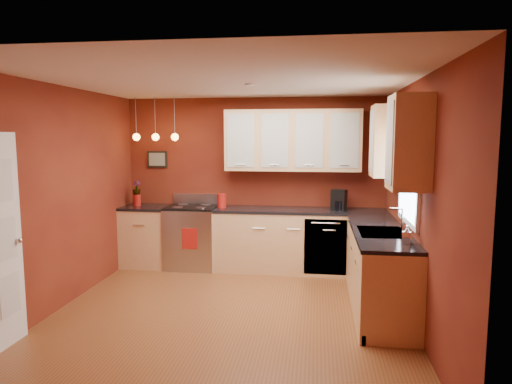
# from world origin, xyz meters

# --- Properties ---
(floor) EXTENTS (4.20, 4.20, 0.00)m
(floor) POSITION_xyz_m (0.00, 0.00, 0.00)
(floor) COLOR brown
(floor) RESTS_ON ground
(ceiling) EXTENTS (4.00, 4.20, 0.02)m
(ceiling) POSITION_xyz_m (0.00, 0.00, 2.60)
(ceiling) COLOR beige
(ceiling) RESTS_ON wall_back
(wall_back) EXTENTS (4.00, 0.02, 2.60)m
(wall_back) POSITION_xyz_m (0.00, 2.10, 1.30)
(wall_back) COLOR maroon
(wall_back) RESTS_ON floor
(wall_front) EXTENTS (4.00, 0.02, 2.60)m
(wall_front) POSITION_xyz_m (0.00, -2.10, 1.30)
(wall_front) COLOR maroon
(wall_front) RESTS_ON floor
(wall_left) EXTENTS (0.02, 4.20, 2.60)m
(wall_left) POSITION_xyz_m (-2.00, 0.00, 1.30)
(wall_left) COLOR maroon
(wall_left) RESTS_ON floor
(wall_right) EXTENTS (0.02, 4.20, 2.60)m
(wall_right) POSITION_xyz_m (2.00, 0.00, 1.30)
(wall_right) COLOR maroon
(wall_right) RESTS_ON floor
(base_cabinets_back_left) EXTENTS (0.70, 0.60, 0.90)m
(base_cabinets_back_left) POSITION_xyz_m (-1.65, 1.80, 0.45)
(base_cabinets_back_left) COLOR #DEAA77
(base_cabinets_back_left) RESTS_ON floor
(base_cabinets_back_right) EXTENTS (2.54, 0.60, 0.90)m
(base_cabinets_back_right) POSITION_xyz_m (0.73, 1.80, 0.45)
(base_cabinets_back_right) COLOR #DEAA77
(base_cabinets_back_right) RESTS_ON floor
(base_cabinets_right) EXTENTS (0.60, 2.10, 0.90)m
(base_cabinets_right) POSITION_xyz_m (1.70, 0.45, 0.45)
(base_cabinets_right) COLOR #DEAA77
(base_cabinets_right) RESTS_ON floor
(counter_back_left) EXTENTS (0.70, 0.62, 0.04)m
(counter_back_left) POSITION_xyz_m (-1.65, 1.80, 0.92)
(counter_back_left) COLOR black
(counter_back_left) RESTS_ON base_cabinets_back_left
(counter_back_right) EXTENTS (2.54, 0.62, 0.04)m
(counter_back_right) POSITION_xyz_m (0.73, 1.80, 0.92)
(counter_back_right) COLOR black
(counter_back_right) RESTS_ON base_cabinets_back_right
(counter_right) EXTENTS (0.62, 2.10, 0.04)m
(counter_right) POSITION_xyz_m (1.70, 0.45, 0.92)
(counter_right) COLOR black
(counter_right) RESTS_ON base_cabinets_right
(gas_range) EXTENTS (0.76, 0.64, 1.11)m
(gas_range) POSITION_xyz_m (-0.92, 1.80, 0.48)
(gas_range) COLOR #B3B3B8
(gas_range) RESTS_ON floor
(dishwasher_front) EXTENTS (0.60, 0.02, 0.80)m
(dishwasher_front) POSITION_xyz_m (1.10, 1.51, 0.45)
(dishwasher_front) COLOR #B3B3B8
(dishwasher_front) RESTS_ON base_cabinets_back_right
(sink) EXTENTS (0.50, 0.70, 0.33)m
(sink) POSITION_xyz_m (1.70, 0.30, 0.92)
(sink) COLOR gray
(sink) RESTS_ON counter_right
(window) EXTENTS (0.06, 1.02, 1.22)m
(window) POSITION_xyz_m (1.97, 0.30, 1.69)
(window) COLOR white
(window) RESTS_ON wall_right
(upper_cabinets_back) EXTENTS (2.00, 0.35, 0.90)m
(upper_cabinets_back) POSITION_xyz_m (0.60, 1.93, 1.95)
(upper_cabinets_back) COLOR #DEAA77
(upper_cabinets_back) RESTS_ON wall_back
(upper_cabinets_right) EXTENTS (0.35, 1.95, 0.90)m
(upper_cabinets_right) POSITION_xyz_m (1.82, 0.32, 1.95)
(upper_cabinets_right) COLOR #DEAA77
(upper_cabinets_right) RESTS_ON wall_right
(wall_picture) EXTENTS (0.32, 0.03, 0.26)m
(wall_picture) POSITION_xyz_m (-1.55, 2.08, 1.65)
(wall_picture) COLOR black
(wall_picture) RESTS_ON wall_back
(pendant_lights) EXTENTS (0.71, 0.11, 0.66)m
(pendant_lights) POSITION_xyz_m (-1.45, 1.75, 2.01)
(pendant_lights) COLOR gray
(pendant_lights) RESTS_ON ceiling
(red_canister) EXTENTS (0.14, 0.14, 0.21)m
(red_canister) POSITION_xyz_m (-0.45, 1.77, 1.05)
(red_canister) COLOR #A51611
(red_canister) RESTS_ON counter_back_right
(red_vase) EXTENTS (0.11, 0.11, 0.18)m
(red_vase) POSITION_xyz_m (-1.79, 1.80, 1.03)
(red_vase) COLOR #A51611
(red_vase) RESTS_ON counter_back_left
(flowers) EXTENTS (0.14, 0.14, 0.23)m
(flowers) POSITION_xyz_m (-1.79, 1.80, 1.21)
(flowers) COLOR #A51611
(flowers) RESTS_ON red_vase
(coffee_maker) EXTENTS (0.25, 0.25, 0.30)m
(coffee_maker) POSITION_xyz_m (1.29, 1.81, 1.08)
(coffee_maker) COLOR black
(coffee_maker) RESTS_ON counter_back_right
(soap_pump) EXTENTS (0.11, 0.11, 0.19)m
(soap_pump) POSITION_xyz_m (1.87, -0.25, 1.03)
(soap_pump) COLOR silver
(soap_pump) RESTS_ON counter_right
(dish_towel) EXTENTS (0.23, 0.02, 0.31)m
(dish_towel) POSITION_xyz_m (-0.87, 1.47, 0.52)
(dish_towel) COLOR #A51611
(dish_towel) RESTS_ON gas_range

